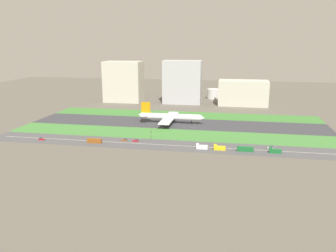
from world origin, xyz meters
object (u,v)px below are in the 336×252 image
(traffic_light, at_px, (151,134))
(terminal_building, at_px, (124,82))
(hangar_building, at_px, (182,82))
(car_2, at_px, (125,140))
(bus_0, at_px, (94,141))
(airliner, at_px, (169,117))
(fuel_tank_west, at_px, (189,92))
(truck_1, at_px, (275,151))
(car_1, at_px, (41,139))
(truck_0, at_px, (202,147))
(fuel_tank_centre, at_px, (214,94))
(office_tower, at_px, (243,93))
(car_0, at_px, (271,148))
(bus_1, at_px, (245,149))
(car_3, at_px, (136,140))
(truck_2, at_px, (219,148))

(traffic_light, distance_m, terminal_building, 191.99)
(hangar_building, bearing_deg, car_2, -95.98)
(bus_0, bearing_deg, airliner, -119.71)
(fuel_tank_west, bearing_deg, terminal_building, -150.68)
(airliner, bearing_deg, truck_1, -41.03)
(car_1, distance_m, traffic_light, 87.45)
(truck_0, height_order, fuel_tank_west, fuel_tank_west)
(fuel_tank_centre, bearing_deg, truck_0, -88.66)
(airliner, distance_m, truck_1, 118.91)
(airliner, bearing_deg, office_tower, 57.99)
(truck_0, height_order, car_2, truck_0)
(airliner, xyz_separation_m, fuel_tank_centre, (32.67, 159.00, 0.45))
(car_2, xyz_separation_m, traffic_light, (19.63, 7.99, 3.37))
(car_0, xyz_separation_m, hangar_building, (-92.21, 182.00, 26.09))
(terminal_building, bearing_deg, bus_1, -51.74)
(fuel_tank_centre, bearing_deg, bus_1, -81.20)
(car_1, distance_m, hangar_building, 211.57)
(bus_1, height_order, car_2, bus_1)
(car_1, xyz_separation_m, terminal_building, (7.37, 192.00, 25.17))
(car_3, height_order, car_2, same)
(car_1, distance_m, truck_1, 179.05)
(car_0, bearing_deg, fuel_tank_centre, 103.64)
(car_3, relative_size, car_2, 1.00)
(bus_1, distance_m, truck_1, 20.29)
(bus_1, height_order, fuel_tank_west, fuel_tank_west)
(airliner, xyz_separation_m, car_3, (-14.29, -68.00, -5.31))
(airliner, height_order, truck_0, airliner)
(truck_0, bearing_deg, bus_0, -0.00)
(office_tower, height_order, fuel_tank_west, office_tower)
(truck_0, relative_size, fuel_tank_centre, 0.47)
(car_3, distance_m, fuel_tank_west, 227.47)
(car_3, height_order, truck_1, truck_1)
(airliner, bearing_deg, terminal_building, 125.74)
(car_3, bearing_deg, bus_0, -161.69)
(office_tower, distance_m, fuel_tank_west, 86.15)
(traffic_light, relative_size, fuel_tank_centre, 0.41)
(truck_2, xyz_separation_m, car_0, (36.78, 10.00, -0.75))
(bus_1, bearing_deg, fuel_tank_centre, -81.20)
(airliner, relative_size, car_1, 14.77)
(car_1, bearing_deg, car_2, -171.37)
(car_3, relative_size, bus_0, 0.38)
(car_1, height_order, hangar_building, hangar_building)
(truck_2, bearing_deg, car_2, -7.64)
(car_0, height_order, hangar_building, hangar_building)
(bus_1, relative_size, fuel_tank_west, 0.53)
(truck_2, relative_size, hangar_building, 0.16)
(truck_0, relative_size, hangar_building, 0.16)
(car_0, relative_size, truck_1, 0.52)
(truck_1, bearing_deg, car_0, -79.38)
(hangar_building, distance_m, fuel_tank_west, 48.63)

